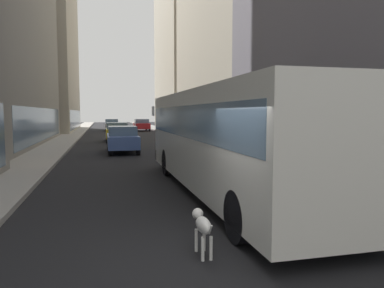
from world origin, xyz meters
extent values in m
plane|color=black|center=(0.00, 35.00, 0.00)|extent=(120.00, 120.00, 0.00)
cube|color=#9E9991|center=(-5.70, 35.00, 0.07)|extent=(2.40, 110.00, 0.15)
cube|color=gray|center=(5.70, 35.00, 0.07)|extent=(2.40, 110.00, 0.15)
cube|color=slate|center=(-6.72, 23.23, 1.60)|extent=(0.08, 19.14, 2.40)
cube|color=#B2A893|center=(-11.90, 46.18, 11.05)|extent=(11.90, 20.29, 22.11)
cube|color=slate|center=(-5.97, 46.18, 1.60)|extent=(0.08, 18.26, 2.40)
cube|color=slate|center=(6.46, 7.10, 1.60)|extent=(0.08, 19.98, 2.40)
cube|color=#B2A893|center=(11.90, 30.99, 11.79)|extent=(8.76, 23.91, 23.59)
cube|color=slate|center=(7.54, 30.99, 1.60)|extent=(0.08, 21.52, 2.40)
cube|color=#B2A893|center=(11.90, 54.26, 13.41)|extent=(8.87, 19.78, 26.82)
cube|color=slate|center=(7.48, 54.26, 1.60)|extent=(0.08, 17.80, 2.40)
cube|color=silver|center=(1.20, 4.43, 1.67)|extent=(2.55, 11.50, 2.75)
cube|color=slate|center=(1.20, 4.43, 2.17)|extent=(2.57, 11.04, 0.90)
cube|color=black|center=(1.20, 10.13, 0.55)|extent=(2.55, 0.16, 0.44)
cylinder|color=black|center=(0.07, 7.98, 0.50)|extent=(0.30, 1.00, 1.00)
cylinder|color=black|center=(2.33, 7.98, 0.50)|extent=(0.30, 1.00, 1.00)
cylinder|color=black|center=(0.07, 0.28, 0.50)|extent=(0.30, 1.00, 1.00)
cylinder|color=black|center=(2.33, 0.28, 0.50)|extent=(0.30, 1.00, 1.00)
cube|color=silver|center=(-0.25, 9.58, 2.50)|extent=(0.08, 0.24, 0.40)
cube|color=red|center=(2.80, 44.02, 0.70)|extent=(1.94, 4.46, 0.75)
cube|color=slate|center=(2.80, 43.80, 1.35)|extent=(1.79, 2.01, 0.55)
cylinder|color=black|center=(1.94, 45.84, 0.32)|extent=(0.22, 0.64, 0.64)
cylinder|color=black|center=(3.66, 45.84, 0.32)|extent=(0.22, 0.64, 0.64)
cylinder|color=black|center=(1.94, 42.21, 0.32)|extent=(0.22, 0.64, 0.64)
cylinder|color=black|center=(3.66, 42.21, 0.32)|extent=(0.22, 0.64, 0.64)
cube|color=yellow|center=(-1.20, 25.64, 0.70)|extent=(1.82, 4.00, 0.75)
cube|color=slate|center=(-1.20, 25.44, 1.35)|extent=(1.67, 1.80, 0.55)
cylinder|color=black|center=(-2.00, 27.23, 0.32)|extent=(0.22, 0.64, 0.64)
cylinder|color=black|center=(-0.40, 27.23, 0.32)|extent=(0.22, 0.64, 0.64)
cylinder|color=black|center=(-2.00, 24.06, 0.32)|extent=(0.22, 0.64, 0.64)
cylinder|color=black|center=(-0.40, 24.06, 0.32)|extent=(0.22, 0.64, 0.64)
cube|color=#4C6BB7|center=(-1.20, 16.84, 0.70)|extent=(1.80, 4.52, 0.75)
cube|color=slate|center=(-1.20, 16.61, 1.35)|extent=(1.65, 2.03, 0.55)
cylinder|color=black|center=(-1.99, 18.68, 0.32)|extent=(0.22, 0.64, 0.64)
cylinder|color=black|center=(-0.41, 18.68, 0.32)|extent=(0.22, 0.64, 0.64)
cylinder|color=black|center=(-1.99, 15.00, 0.32)|extent=(0.22, 0.64, 0.64)
cylinder|color=black|center=(-0.41, 15.00, 0.32)|extent=(0.22, 0.64, 0.64)
cube|color=#B7BABF|center=(-1.20, 44.67, 0.70)|extent=(1.77, 4.20, 0.75)
cube|color=slate|center=(-1.20, 44.46, 1.35)|extent=(1.63, 1.89, 0.55)
cylinder|color=black|center=(-1.98, 46.36, 0.32)|extent=(0.22, 0.64, 0.64)
cylinder|color=black|center=(-0.42, 46.36, 0.32)|extent=(0.22, 0.64, 0.64)
cylinder|color=black|center=(-1.98, 42.99, 0.32)|extent=(0.22, 0.64, 0.64)
cylinder|color=black|center=(-0.42, 42.99, 0.32)|extent=(0.22, 0.64, 0.64)
ellipsoid|color=white|center=(-0.74, -0.13, 0.53)|extent=(0.22, 0.60, 0.26)
sphere|color=white|center=(-0.74, 0.25, 0.62)|extent=(0.20, 0.20, 0.20)
sphere|color=black|center=(-0.80, 0.27, 0.64)|extent=(0.07, 0.07, 0.07)
sphere|color=black|center=(-0.68, 0.27, 0.64)|extent=(0.07, 0.07, 0.07)
cylinder|color=white|center=(-0.74, -0.53, 0.58)|extent=(0.03, 0.16, 0.19)
cylinder|color=white|center=(-0.81, 0.08, 0.20)|extent=(0.06, 0.06, 0.40)
cylinder|color=white|center=(-0.67, 0.08, 0.20)|extent=(0.06, 0.06, 0.40)
cylinder|color=white|center=(-0.81, -0.34, 0.20)|extent=(0.06, 0.06, 0.40)
cylinder|color=white|center=(-0.67, -0.34, 0.20)|extent=(0.06, 0.06, 0.40)
sphere|color=black|center=(-0.69, -0.03, 0.57)|extent=(0.04, 0.04, 0.04)
sphere|color=black|center=(-0.80, -0.21, 0.55)|extent=(0.04, 0.04, 0.04)
sphere|color=black|center=(-0.72, -0.31, 0.59)|extent=(0.04, 0.04, 0.04)
cylinder|color=#1E1E2D|center=(5.98, 7.15, 0.57)|extent=(0.28, 0.28, 0.85)
cylinder|color=#B2A58C|center=(5.98, 7.15, 1.31)|extent=(0.34, 0.34, 0.62)
sphere|color=tan|center=(5.98, 7.15, 1.73)|extent=(0.22, 0.22, 0.22)
cube|color=#59331E|center=(6.20, 7.15, 1.05)|extent=(0.12, 0.24, 0.20)
camera|label=1|loc=(-2.34, -5.85, 2.40)|focal=33.87mm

